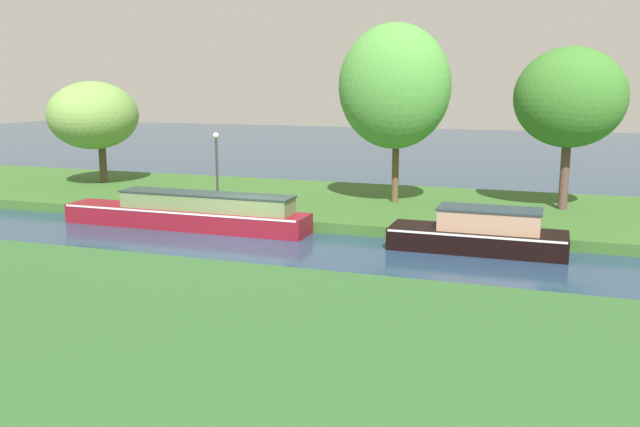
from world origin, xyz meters
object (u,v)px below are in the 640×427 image
at_px(willow_tree_centre, 394,87).
at_px(mooring_post_near, 455,219).
at_px(maroon_barge, 191,213).
at_px(willow_tree_right, 570,98).
at_px(willow_tree_left, 93,116).
at_px(lamp_post, 217,161).
at_px(black_narrowboat, 480,234).

height_order(willow_tree_centre, mooring_post_near, willow_tree_centre).
distance_m(maroon_barge, willow_tree_right, 15.41).
height_order(maroon_barge, willow_tree_left, willow_tree_left).
relative_size(lamp_post, mooring_post_near, 5.07).
relative_size(black_narrowboat, lamp_post, 1.86).
relative_size(willow_tree_right, lamp_post, 2.10).
xyz_separation_m(lamp_post, mooring_post_near, (9.77, -0.82, -1.61)).
bearing_deg(maroon_barge, willow_tree_right, 25.98).
bearing_deg(maroon_barge, lamp_post, 91.52).
bearing_deg(black_narrowboat, willow_tree_left, 162.60).
bearing_deg(willow_tree_right, mooring_post_near, -125.79).
relative_size(willow_tree_centre, lamp_post, 2.43).
distance_m(willow_tree_left, willow_tree_centre, 15.45).
height_order(black_narrowboat, willow_tree_left, willow_tree_left).
relative_size(willow_tree_left, lamp_post, 1.67).
bearing_deg(willow_tree_left, lamp_post, -23.54).
height_order(maroon_barge, black_narrowboat, black_narrowboat).
height_order(willow_tree_centre, willow_tree_right, willow_tree_centre).
bearing_deg(mooring_post_near, willow_tree_centre, 128.92).
bearing_deg(lamp_post, willow_tree_left, 156.46).
xyz_separation_m(maroon_barge, willow_tree_right, (13.31, 6.49, 4.24)).
xyz_separation_m(willow_tree_left, willow_tree_right, (22.17, 0.35, 1.01)).
bearing_deg(lamp_post, willow_tree_right, 17.34).
height_order(willow_tree_left, lamp_post, willow_tree_left).
bearing_deg(willow_tree_left, willow_tree_right, 0.89).
bearing_deg(willow_tree_right, willow_tree_left, -179.11).
height_order(black_narrowboat, willow_tree_right, willow_tree_right).
relative_size(black_narrowboat, mooring_post_near, 9.43).
distance_m(black_narrowboat, lamp_post, 11.18).
relative_size(black_narrowboat, willow_tree_left, 1.11).
xyz_separation_m(black_narrowboat, mooring_post_near, (-1.03, 1.49, 0.12)).
bearing_deg(lamp_post, black_narrowboat, -12.08).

